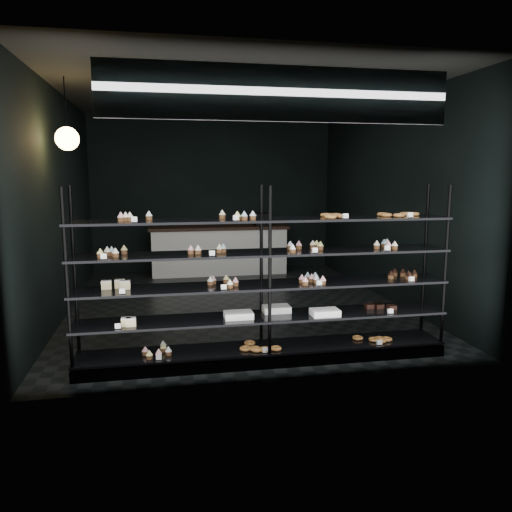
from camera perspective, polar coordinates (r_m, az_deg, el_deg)
room at (r=7.64m, az=-2.51°, el=6.16°), size 5.01×6.01×3.20m
display_shelf at (r=5.38m, az=0.77°, el=-5.64°), size 4.00×0.50×1.91m
signage at (r=4.81m, az=2.75°, el=18.05°), size 3.30×0.05×0.50m
pendant_lamp at (r=6.66m, az=-20.77°, el=12.44°), size 0.28×0.28×0.87m
service_counter at (r=10.23m, az=-4.18°, el=0.76°), size 2.81×0.65×1.23m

